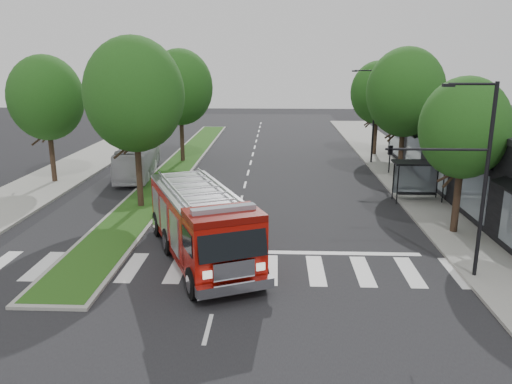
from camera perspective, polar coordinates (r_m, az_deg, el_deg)
ground at (r=24.68m, az=-3.02°, el=-5.97°), size 140.00×140.00×0.00m
sidewalk_right at (r=35.59m, az=19.04°, el=-0.09°), size 5.00×80.00×0.15m
sidewalk_left at (r=37.97m, az=-23.88°, el=0.35°), size 5.00×80.00×0.15m
median at (r=42.67m, az=-8.84°, el=2.96°), size 3.00×50.00×0.15m
storefront_row at (r=36.65m, az=26.12°, el=3.51°), size 8.00×30.00×5.00m
bus_shelter at (r=33.06m, az=18.05°, el=2.39°), size 3.20×1.60×2.61m
tree_right_near at (r=26.81m, az=22.71°, el=6.74°), size 4.40×4.40×8.05m
tree_right_mid at (r=38.16m, az=16.71°, el=10.85°), size 5.60×5.60×9.72m
tree_right_far at (r=47.94m, az=13.75°, el=10.97°), size 5.00×5.00×8.73m
tree_median_near at (r=30.16m, az=-13.74°, el=10.74°), size 5.80×5.80×10.16m
tree_median_far at (r=43.79m, az=-8.67°, el=11.74°), size 5.60×5.60×9.72m
tree_left_mid at (r=38.63m, az=-22.86°, el=9.87°), size 5.20×5.20×9.16m
streetlight_right_near at (r=21.20m, az=22.68°, el=2.54°), size 4.08×0.22×8.00m
streetlight_right_far at (r=43.92m, az=13.15°, el=8.90°), size 2.11×0.20×8.00m
fire_engine at (r=22.59m, az=-6.27°, el=-3.64°), size 6.55×10.19×3.41m
city_bus at (r=39.93m, az=-13.32°, el=3.75°), size 3.31×9.75×2.66m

